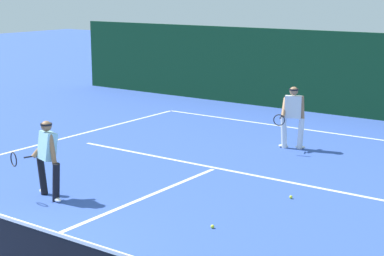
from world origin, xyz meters
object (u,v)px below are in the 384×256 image
tennis_ball (212,226)px  player_far (293,115)px  player_near (47,156)px  tennis_ball_extra (291,197)px

tennis_ball → player_far: bearing=103.6°
player_near → tennis_ball_extra: bearing=-128.5°
player_near → player_far: (2.15, 6.37, 0.03)m
tennis_ball_extra → player_near: bearing=-145.4°
player_far → tennis_ball: bearing=82.8°
player_near → tennis_ball_extra: player_near is taller
player_far → tennis_ball_extra: (1.81, -3.64, -0.86)m
player_near → player_far: bearing=-91.8°
player_near → tennis_ball: size_ratio=23.81×
player_far → tennis_ball_extra: bearing=95.7°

